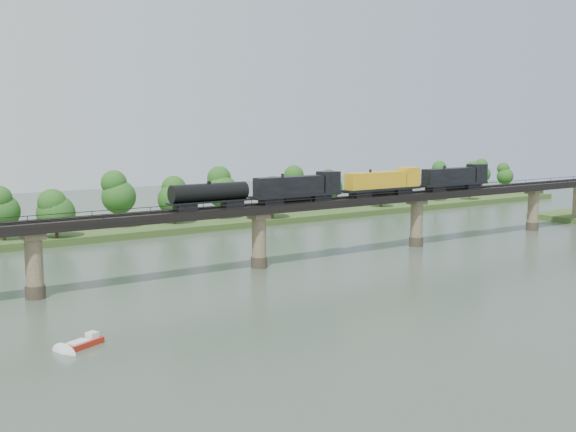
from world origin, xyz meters
TOP-DOWN VIEW (x-y plane):
  - ground at (0.00, 0.00)m, footprint 400.00×400.00m
  - far_bank at (0.00, 85.00)m, footprint 300.00×24.00m
  - bridge at (0.00, 30.00)m, footprint 236.00×30.00m
  - bridge_superstructure at (0.00, 30.00)m, footprint 220.00×4.90m
  - far_treeline at (-8.21, 80.52)m, footprint 289.06×17.54m
  - freight_train at (22.75, 30.00)m, footprint 78.68×3.07m
  - motorboat at (-42.27, 2.85)m, footprint 5.28×3.69m

SIDE VIEW (x-z plane):
  - ground at x=0.00m, z-range 0.00..0.00m
  - motorboat at x=-42.27m, z-range -0.22..1.18m
  - far_bank at x=0.00m, z-range 0.00..1.60m
  - bridge at x=0.00m, z-range -0.29..11.21m
  - far_treeline at x=-8.21m, z-range 2.03..15.63m
  - bridge_superstructure at x=0.00m, z-range 11.42..12.17m
  - freight_train at x=22.75m, z-range 11.38..16.79m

